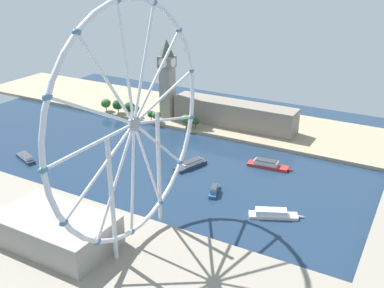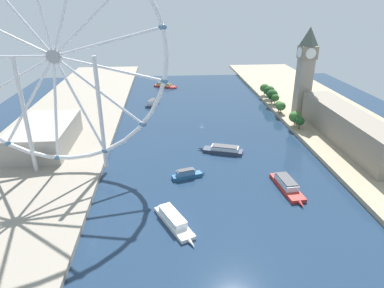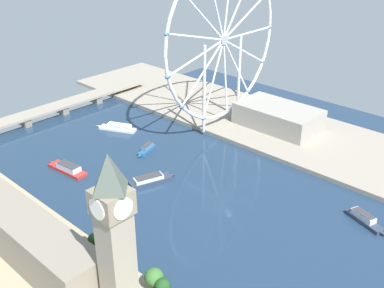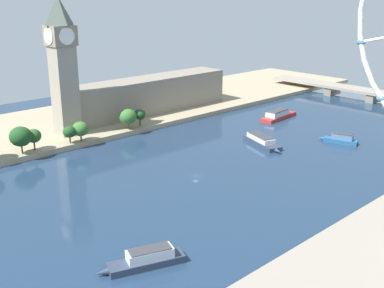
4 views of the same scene
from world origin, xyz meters
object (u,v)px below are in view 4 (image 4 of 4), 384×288
(clock_tower, at_px, (63,64))
(tour_boat_0, at_px, (340,139))
(parliament_block, at_px, (150,95))
(tour_boat_5, at_px, (262,141))
(tour_boat_1, at_px, (278,115))
(tour_boat_3, at_px, (146,259))

(clock_tower, distance_m, tour_boat_0, 159.03)
(parliament_block, xyz_separation_m, tour_boat_5, (92.21, 5.42, -12.20))
(tour_boat_1, bearing_deg, tour_boat_3, -160.30)
(clock_tower, height_order, tour_boat_5, clock_tower)
(tour_boat_3, bearing_deg, clock_tower, -90.33)
(tour_boat_3, relative_size, tour_boat_5, 0.87)
(tour_boat_0, distance_m, tour_boat_1, 58.93)
(parliament_block, relative_size, tour_boat_3, 4.19)
(tour_boat_0, xyz_separation_m, tour_boat_1, (-56.23, 17.64, 0.06))
(tour_boat_5, bearing_deg, clock_tower, -119.99)
(clock_tower, xyz_separation_m, tour_boat_1, (54.61, 124.32, -40.25))
(parliament_block, height_order, tour_boat_1, parliament_block)
(tour_boat_1, xyz_separation_m, tour_boat_5, (28.43, -52.07, -0.14))
(clock_tower, relative_size, tour_boat_1, 2.06)
(tour_boat_5, bearing_deg, tour_boat_3, -47.42)
(tour_boat_0, distance_m, tour_boat_5, 44.25)
(parliament_block, distance_m, tour_boat_1, 86.71)
(parliament_block, relative_size, tour_boat_5, 3.63)
(tour_boat_5, bearing_deg, tour_boat_1, 137.62)
(clock_tower, relative_size, tour_boat_0, 3.49)
(tour_boat_0, height_order, tour_boat_3, tour_boat_3)
(clock_tower, relative_size, parliament_block, 0.65)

